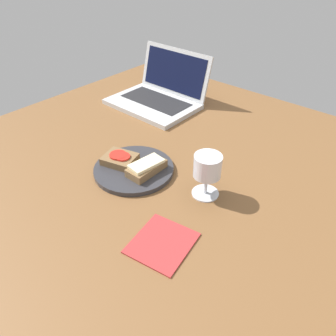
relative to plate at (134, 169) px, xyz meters
The scene contains 7 objects.
wooden_table 8.53cm from the plate, 56.92° to the left, with size 140.00×140.00×3.00cm, color brown.
plate is the anchor object (origin of this frame).
sandwich_with_tomato 5.42cm from the plate, 169.01° to the right, with size 11.35×10.27×2.87cm.
sandwich_with_cheese 5.55cm from the plate, 10.90° to the left, with size 6.44×11.90×3.36cm.
wine_glass 24.42cm from the plate, 14.06° to the left, with size 7.51×7.51×12.58cm.
laptop 48.19cm from the plate, 123.44° to the left, with size 35.03×28.98×19.87cm.
napkin 29.60cm from the plate, 31.48° to the right, with size 13.09×14.36×0.40cm, color #B23333.
Camera 1 is at (55.27, -60.02, 62.37)cm, focal length 35.00 mm.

